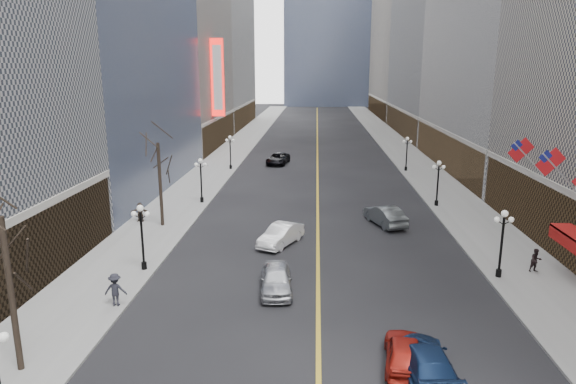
# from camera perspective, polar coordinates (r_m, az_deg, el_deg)

# --- Properties ---
(sidewalk_east) EXTENTS (6.00, 230.00, 0.15)m
(sidewalk_east) POSITION_cam_1_polar(r_m,az_deg,el_deg) (74.66, 14.11, 2.85)
(sidewalk_east) COLOR gray
(sidewalk_east) RESTS_ON ground
(sidewalk_west) EXTENTS (6.00, 230.00, 0.15)m
(sidewalk_west) POSITION_cam_1_polar(r_m,az_deg,el_deg) (74.56, -7.55, 3.13)
(sidewalk_west) COLOR gray
(sidewalk_west) RESTS_ON ground
(lane_line) EXTENTS (0.25, 200.00, 0.02)m
(lane_line) POSITION_cam_1_polar(r_m,az_deg,el_deg) (83.15, 3.28, 4.26)
(lane_line) COLOR gold
(lane_line) RESTS_ON ground
(bldg_east_c) EXTENTS (26.60, 40.60, 48.80)m
(bldg_east_c) POSITION_cam_1_polar(r_m,az_deg,el_deg) (112.70, 19.66, 18.29)
(bldg_east_c) COLOR gray
(bldg_east_c) RESTS_ON ground
(bldg_east_d) EXTENTS (26.60, 46.60, 62.80)m
(bldg_east_d) POSITION_cam_1_polar(r_m,az_deg,el_deg) (155.06, 15.24, 19.69)
(bldg_east_d) COLOR #A99F8C
(bldg_east_d) RESTS_ON ground
(streetlamp_east_1) EXTENTS (1.26, 0.44, 4.52)m
(streetlamp_east_1) POSITION_cam_1_polar(r_m,az_deg,el_deg) (35.83, 22.72, -4.60)
(streetlamp_east_1) COLOR black
(streetlamp_east_1) RESTS_ON sidewalk_east
(streetlamp_east_2) EXTENTS (1.26, 0.44, 4.52)m
(streetlamp_east_2) POSITION_cam_1_polar(r_m,az_deg,el_deg) (52.55, 16.34, 1.46)
(streetlamp_east_2) COLOR black
(streetlamp_east_2) RESTS_ON sidewalk_east
(streetlamp_east_3) EXTENTS (1.26, 0.44, 4.52)m
(streetlamp_east_3) POSITION_cam_1_polar(r_m,az_deg,el_deg) (69.91, 13.07, 4.56)
(streetlamp_east_3) COLOR black
(streetlamp_east_3) RESTS_ON sidewalk_east
(streetlamp_west_1) EXTENTS (1.26, 0.44, 4.52)m
(streetlamp_west_1) POSITION_cam_1_polar(r_m,az_deg,el_deg) (35.66, -15.95, -4.13)
(streetlamp_west_1) COLOR black
(streetlamp_west_1) RESTS_ON sidewalk_west
(streetlamp_west_2) EXTENTS (1.26, 0.44, 4.52)m
(streetlamp_west_2) POSITION_cam_1_polar(r_m,az_deg,el_deg) (52.44, -9.65, 1.80)
(streetlamp_west_2) COLOR black
(streetlamp_west_2) RESTS_ON sidewalk_west
(streetlamp_west_3) EXTENTS (1.26, 0.44, 4.52)m
(streetlamp_west_3) POSITION_cam_1_polar(r_m,az_deg,el_deg) (69.83, -6.44, 4.81)
(streetlamp_west_3) COLOR black
(streetlamp_west_3) RESTS_ON sidewalk_west
(flag_4) EXTENTS (2.87, 0.12, 2.87)m
(flag_4) POSITION_cam_1_polar(r_m,az_deg,el_deg) (37.94, 27.34, 2.74)
(flag_4) COLOR #B2B2B7
(flag_4) RESTS_ON ground
(flag_5) EXTENTS (2.87, 0.12, 2.87)m
(flag_5) POSITION_cam_1_polar(r_m,az_deg,el_deg) (42.49, 24.66, 4.03)
(flag_5) COLOR #B2B2B7
(flag_5) RESTS_ON ground
(awning_c) EXTENTS (1.40, 4.00, 0.93)m
(awning_c) POSITION_cam_1_polar(r_m,az_deg,el_deg) (37.44, 28.97, -4.22)
(awning_c) COLOR maroon
(awning_c) RESTS_ON ground
(theatre_marquee) EXTENTS (2.00, 0.55, 12.00)m
(theatre_marquee) POSITION_cam_1_polar(r_m,az_deg,el_deg) (83.55, -7.83, 12.46)
(theatre_marquee) COLOR red
(theatre_marquee) RESTS_ON ground
(tree_west_near) EXTENTS (3.60, 3.60, 7.92)m
(tree_west_near) POSITION_cam_1_polar(r_m,az_deg,el_deg) (25.09, -29.03, -4.82)
(tree_west_near) COLOR #2D231C
(tree_west_near) RESTS_ON sidewalk_west
(tree_west_far) EXTENTS (3.60, 3.60, 7.92)m
(tree_west_far) POSITION_cam_1_polar(r_m,az_deg,el_deg) (44.68, -14.19, 3.90)
(tree_west_far) COLOR #2D231C
(tree_west_far) RESTS_ON sidewalk_west
(car_nb_near) EXTENTS (2.34, 4.92, 1.63)m
(car_nb_near) POSITION_cam_1_polar(r_m,az_deg,el_deg) (32.01, -1.32, -9.63)
(car_nb_near) COLOR #B3B5BB
(car_nb_near) RESTS_ON ground
(car_nb_mid) EXTENTS (3.59, 5.14, 1.61)m
(car_nb_mid) POSITION_cam_1_polar(r_m,az_deg,el_deg) (40.08, -0.80, -4.78)
(car_nb_mid) COLOR white
(car_nb_mid) RESTS_ON ground
(car_nb_far) EXTENTS (3.44, 6.09, 1.60)m
(car_nb_far) POSITION_cam_1_polar(r_m,az_deg,el_deg) (73.88, -1.12, 3.73)
(car_nb_far) COLOR black
(car_nb_far) RESTS_ON ground
(car_sb_near) EXTENTS (2.45, 5.50, 1.57)m
(car_sb_near) POSITION_cam_1_polar(r_m,az_deg,el_deg) (24.70, 15.04, -17.70)
(car_sb_near) COLOR #14284D
(car_sb_near) RESTS_ON ground
(car_sb_mid) EXTENTS (2.29, 4.60, 1.50)m
(car_sb_mid) POSITION_cam_1_polar(r_m,az_deg,el_deg) (25.21, 12.82, -16.97)
(car_sb_mid) COLOR #9D1A11
(car_sb_mid) RESTS_ON ground
(car_sb_far) EXTENTS (3.48, 5.53, 1.72)m
(car_sb_far) POSITION_cam_1_polar(r_m,az_deg,el_deg) (45.88, 10.73, -2.57)
(car_sb_far) COLOR #545A5D
(car_sb_far) RESTS_ON ground
(ped_east_walk) EXTENTS (0.86, 0.59, 1.62)m
(ped_east_walk) POSITION_cam_1_polar(r_m,az_deg,el_deg) (38.25, 25.84, -6.86)
(ped_east_walk) COLOR black
(ped_east_walk) RESTS_ON sidewalk_east
(ped_west_walk) EXTENTS (1.30, 0.63, 1.94)m
(ped_west_walk) POSITION_cam_1_polar(r_m,az_deg,el_deg) (31.40, -18.64, -10.24)
(ped_west_walk) COLOR #212129
(ped_west_walk) RESTS_ON sidewalk_west
(ped_west_far) EXTENTS (1.60, 0.51, 1.70)m
(ped_west_far) POSITION_cam_1_polar(r_m,az_deg,el_deg) (47.47, -16.12, -2.15)
(ped_west_far) COLOR #34261C
(ped_west_far) RESTS_ON sidewalk_west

